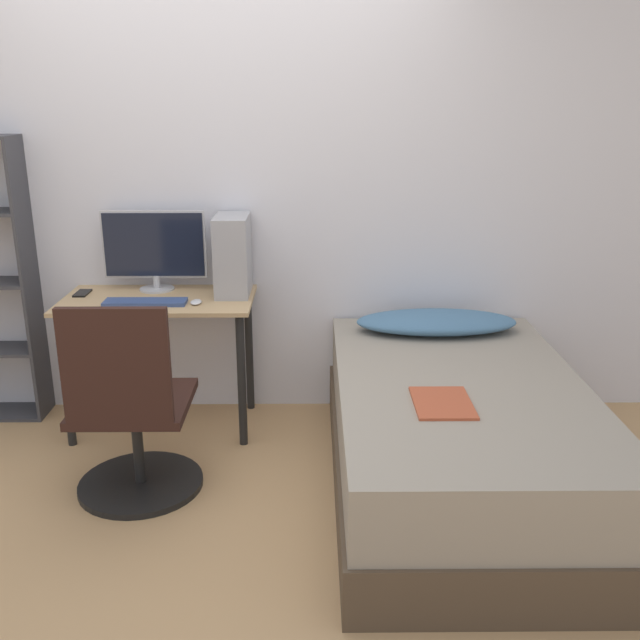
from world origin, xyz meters
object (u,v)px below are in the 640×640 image
monitor (154,248)px  bed (458,436)px  office_chair (132,424)px  pc_tower (233,255)px  keyboard (145,302)px

monitor → bed: bearing=-28.9°
office_chair → pc_tower: 1.08m
keyboard → pc_tower: 0.52m
keyboard → pc_tower: size_ratio=1.00×
pc_tower → bed: bearing=-35.1°
office_chair → bed: office_chair is taller
office_chair → monitor: (-0.05, 0.89, 0.62)m
monitor → office_chair: bearing=-87.1°
office_chair → keyboard: size_ratio=2.26×
bed → pc_tower: bearing=144.9°
office_chair → bed: bearing=1.7°
monitor → pc_tower: 0.44m
keyboard → monitor: bearing=89.6°
monitor → pc_tower: size_ratio=1.33×
office_chair → bed: 1.48m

